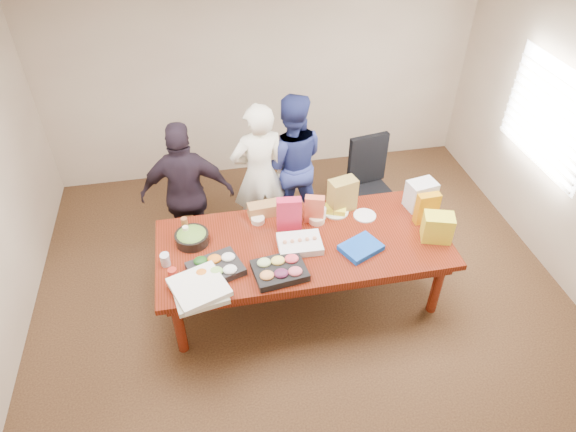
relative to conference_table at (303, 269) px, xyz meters
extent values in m
cube|color=#47301E|center=(0.00, 0.00, -0.39)|extent=(5.50, 5.00, 0.02)
cube|color=white|center=(0.00, 0.00, 2.33)|extent=(5.50, 5.00, 0.02)
cube|color=beige|center=(0.00, 2.50, 0.98)|extent=(5.50, 0.04, 2.70)
cube|color=white|center=(2.72, 0.60, 1.12)|extent=(0.03, 1.40, 1.10)
cube|color=beige|center=(2.68, 0.60, 1.12)|extent=(0.04, 1.36, 1.00)
cube|color=#4C1C0F|center=(0.00, 0.00, 0.00)|extent=(2.80, 1.20, 0.75)
cube|color=black|center=(1.00, 0.90, 0.18)|extent=(0.65, 0.65, 1.11)
imported|color=white|center=(-0.27, 1.05, 0.48)|extent=(0.68, 0.50, 1.71)
imported|color=navy|center=(0.13, 1.26, 0.46)|extent=(0.89, 0.74, 1.67)
imported|color=black|center=(-1.06, 0.88, 0.46)|extent=(1.01, 0.49, 1.66)
cube|color=black|center=(-0.86, -0.24, 0.41)|extent=(0.54, 0.48, 0.07)
cube|color=black|center=(-0.30, -0.37, 0.41)|extent=(0.50, 0.42, 0.07)
cube|color=white|center=(-0.05, -0.06, 0.41)|extent=(0.42, 0.33, 0.07)
cylinder|color=black|center=(-1.05, 0.20, 0.43)|extent=(0.40, 0.40, 0.11)
cube|color=#1048B6|center=(0.51, -0.21, 0.40)|extent=(0.44, 0.40, 0.05)
cube|color=#C31F40|center=(-0.10, 0.23, 0.55)|extent=(0.25, 0.12, 0.35)
cube|color=orange|center=(1.26, 0.07, 0.54)|extent=(0.23, 0.10, 0.34)
cube|color=#D45B3B|center=(0.17, 0.29, 0.52)|extent=(0.21, 0.14, 0.30)
cylinder|color=white|center=(0.26, 0.32, 0.44)|extent=(0.09, 0.09, 0.13)
cylinder|color=yellow|center=(0.15, 0.44, 0.46)|extent=(0.06, 0.06, 0.16)
cylinder|color=brown|center=(-1.10, 0.33, 0.47)|extent=(0.07, 0.07, 0.20)
cylinder|color=#F9F4CB|center=(-1.10, 0.24, 0.46)|extent=(0.06, 0.06, 0.17)
cube|color=yellow|center=(0.41, 0.37, 0.41)|extent=(0.25, 0.20, 0.07)
cube|color=#9C6D3C|center=(-0.30, 0.49, 0.44)|extent=(0.34, 0.17, 0.13)
cube|color=olive|center=(0.50, 0.42, 0.56)|extent=(0.31, 0.22, 0.36)
cylinder|color=#A82417|center=(-1.24, -0.25, 0.43)|extent=(0.09, 0.09, 0.11)
cylinder|color=silver|center=(-1.30, -0.04, 0.43)|extent=(0.09, 0.09, 0.11)
cylinder|color=silver|center=(-1.30, -0.06, 0.43)|extent=(0.10, 0.10, 0.12)
cube|color=beige|center=(-1.02, -0.47, 0.40)|extent=(0.51, 0.51, 0.05)
cube|color=white|center=(-1.02, -0.47, 0.45)|extent=(0.56, 0.56, 0.05)
cylinder|color=white|center=(0.70, 0.26, 0.38)|extent=(0.28, 0.28, 0.01)
cylinder|color=white|center=(0.42, 0.38, 0.38)|extent=(0.31, 0.31, 0.02)
cylinder|color=beige|center=(0.20, 0.27, 0.41)|extent=(0.19, 0.19, 0.07)
cylinder|color=beige|center=(-0.39, 0.38, 0.40)|extent=(0.17, 0.17, 0.05)
cube|color=white|center=(1.30, 0.31, 0.53)|extent=(0.31, 0.25, 0.30)
cube|color=yellow|center=(1.26, -0.19, 0.51)|extent=(0.32, 0.27, 0.28)
camera|label=1|loc=(-0.84, -3.51, 3.65)|focal=31.54mm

